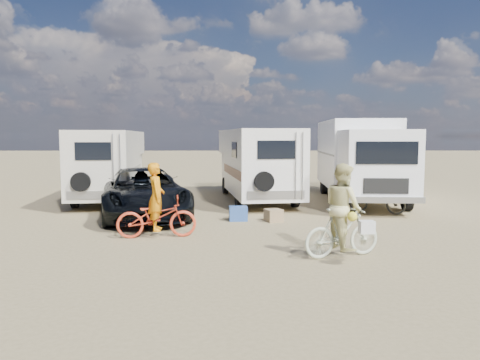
{
  "coord_description": "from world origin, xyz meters",
  "views": [
    {
      "loc": [
        -0.51,
        -10.97,
        2.53
      ],
      "look_at": [
        -0.36,
        1.91,
        1.3
      ],
      "focal_mm": 34.3,
      "sensor_mm": 36.0,
      "label": 1
    }
  ],
  "objects_px": {
    "rider_woman": "(343,215)",
    "box_truck": "(361,161)",
    "rv_main": "(257,165)",
    "bike_man": "(157,217)",
    "rider_man": "(156,204)",
    "bike_parked": "(377,199)",
    "cooler": "(238,214)",
    "bike_woman": "(342,232)",
    "dark_suv": "(143,193)",
    "crate": "(274,215)",
    "rv_left": "(110,166)"
  },
  "relations": [
    {
      "from": "cooler",
      "to": "crate",
      "type": "height_order",
      "value": "cooler"
    },
    {
      "from": "box_truck",
      "to": "bike_woman",
      "type": "xyz_separation_m",
      "value": [
        -2.64,
        -8.27,
        -1.06
      ]
    },
    {
      "from": "box_truck",
      "to": "bike_man",
      "type": "relative_size",
      "value": 3.86
    },
    {
      "from": "bike_man",
      "to": "rider_man",
      "type": "bearing_deg",
      "value": -0.0
    },
    {
      "from": "bike_woman",
      "to": "crate",
      "type": "distance_m",
      "value": 4.22
    },
    {
      "from": "bike_parked",
      "to": "cooler",
      "type": "distance_m",
      "value": 4.76
    },
    {
      "from": "bike_woman",
      "to": "rider_woman",
      "type": "height_order",
      "value": "rider_woman"
    },
    {
      "from": "bike_man",
      "to": "rv_main",
      "type": "bearing_deg",
      "value": -31.03
    },
    {
      "from": "rider_woman",
      "to": "box_truck",
      "type": "bearing_deg",
      "value": -36.54
    },
    {
      "from": "rider_man",
      "to": "crate",
      "type": "bearing_deg",
      "value": -64.04
    },
    {
      "from": "box_truck",
      "to": "cooler",
      "type": "relative_size",
      "value": 14.16
    },
    {
      "from": "rider_man",
      "to": "bike_parked",
      "type": "bearing_deg",
      "value": -70.37
    },
    {
      "from": "dark_suv",
      "to": "rider_woman",
      "type": "relative_size",
      "value": 3.06
    },
    {
      "from": "rv_left",
      "to": "crate",
      "type": "relative_size",
      "value": 14.6
    },
    {
      "from": "box_truck",
      "to": "crate",
      "type": "distance_m",
      "value": 5.81
    },
    {
      "from": "rv_left",
      "to": "cooler",
      "type": "bearing_deg",
      "value": -48.4
    },
    {
      "from": "rv_main",
      "to": "bike_man",
      "type": "distance_m",
      "value": 7.4
    },
    {
      "from": "box_truck",
      "to": "bike_parked",
      "type": "xyz_separation_m",
      "value": [
        -0.21,
        -2.81,
        -1.1
      ]
    },
    {
      "from": "dark_suv",
      "to": "cooler",
      "type": "height_order",
      "value": "dark_suv"
    },
    {
      "from": "rv_left",
      "to": "bike_parked",
      "type": "xyz_separation_m",
      "value": [
        9.62,
        -3.29,
        -0.89
      ]
    },
    {
      "from": "rv_main",
      "to": "bike_woman",
      "type": "relative_size",
      "value": 3.95
    },
    {
      "from": "rv_left",
      "to": "bike_man",
      "type": "relative_size",
      "value": 3.38
    },
    {
      "from": "rv_main",
      "to": "cooler",
      "type": "relative_size",
      "value": 12.87
    },
    {
      "from": "cooler",
      "to": "bike_parked",
      "type": "bearing_deg",
      "value": 11.88
    },
    {
      "from": "rider_man",
      "to": "cooler",
      "type": "xyz_separation_m",
      "value": [
        2.06,
        2.27,
        -0.64
      ]
    },
    {
      "from": "dark_suv",
      "to": "cooler",
      "type": "xyz_separation_m",
      "value": [
        3.0,
        -0.75,
        -0.55
      ]
    },
    {
      "from": "rv_left",
      "to": "box_truck",
      "type": "relative_size",
      "value": 0.88
    },
    {
      "from": "rv_main",
      "to": "dark_suv",
      "type": "bearing_deg",
      "value": -142.79
    },
    {
      "from": "box_truck",
      "to": "bike_woman",
      "type": "distance_m",
      "value": 8.75
    },
    {
      "from": "box_truck",
      "to": "rider_woman",
      "type": "distance_m",
      "value": 8.71
    },
    {
      "from": "bike_parked",
      "to": "crate",
      "type": "bearing_deg",
      "value": 137.45
    },
    {
      "from": "box_truck",
      "to": "cooler",
      "type": "xyz_separation_m",
      "value": [
        -4.79,
        -4.08,
        -1.37
      ]
    },
    {
      "from": "box_truck",
      "to": "crate",
      "type": "relative_size",
      "value": 16.63
    },
    {
      "from": "rv_main",
      "to": "rider_man",
      "type": "xyz_separation_m",
      "value": [
        -2.82,
        -6.79,
        -0.54
      ]
    },
    {
      "from": "rider_woman",
      "to": "bike_parked",
      "type": "distance_m",
      "value": 5.99
    },
    {
      "from": "rider_woman",
      "to": "bike_man",
      "type": "bearing_deg",
      "value": 46.61
    },
    {
      "from": "bike_woman",
      "to": "rider_woman",
      "type": "bearing_deg",
      "value": -0.0
    },
    {
      "from": "dark_suv",
      "to": "rv_left",
      "type": "bearing_deg",
      "value": 101.9
    },
    {
      "from": "rv_left",
      "to": "dark_suv",
      "type": "xyz_separation_m",
      "value": [
        2.04,
        -3.81,
        -0.6
      ]
    },
    {
      "from": "box_truck",
      "to": "rider_man",
      "type": "bearing_deg",
      "value": -133.29
    },
    {
      "from": "rv_main",
      "to": "bike_parked",
      "type": "distance_m",
      "value": 5.09
    },
    {
      "from": "bike_man",
      "to": "rider_woman",
      "type": "height_order",
      "value": "rider_woman"
    },
    {
      "from": "dark_suv",
      "to": "cooler",
      "type": "relative_size",
      "value": 10.21
    },
    {
      "from": "rv_left",
      "to": "bike_man",
      "type": "bearing_deg",
      "value": -72.68
    },
    {
      "from": "rv_left",
      "to": "crate",
      "type": "height_order",
      "value": "rv_left"
    },
    {
      "from": "dark_suv",
      "to": "bike_woman",
      "type": "distance_m",
      "value": 7.15
    },
    {
      "from": "bike_woman",
      "to": "bike_parked",
      "type": "bearing_deg",
      "value": -42.8
    },
    {
      "from": "bike_man",
      "to": "bike_parked",
      "type": "bearing_deg",
      "value": -70.37
    },
    {
      "from": "rv_left",
      "to": "bike_woman",
      "type": "bearing_deg",
      "value": -56.84
    },
    {
      "from": "rider_woman",
      "to": "cooler",
      "type": "height_order",
      "value": "rider_woman"
    }
  ]
}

